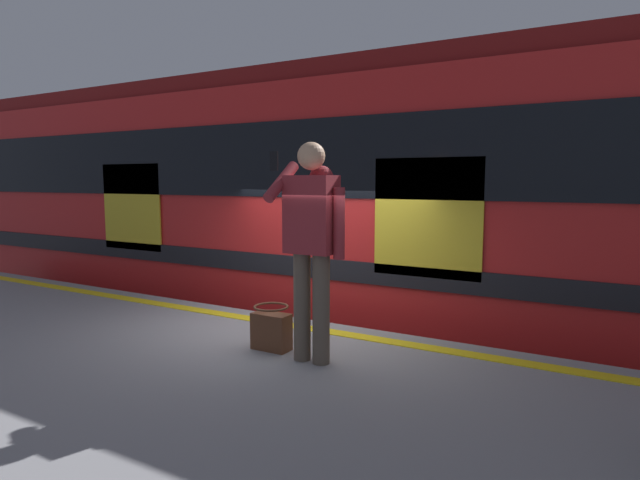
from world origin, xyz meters
The scene contains 8 objects.
ground_plane centered at (0.00, 0.00, 0.00)m, with size 24.08×24.08×0.00m, color #4C4742.
platform centered at (0.00, 2.30, 0.57)m, with size 12.80×4.60×1.14m, color gray.
safety_line centered at (0.00, 0.30, 1.14)m, with size 12.54×0.16×0.01m, color yellow.
track_rail_near centered at (0.00, -1.31, 0.08)m, with size 16.64×0.08×0.16m, color slate.
track_rail_far centered at (0.00, -2.74, 0.08)m, with size 16.64×0.08×0.16m, color slate.
train_carriage centered at (1.06, -2.02, 2.47)m, with size 12.67×2.91×3.86m.
passenger centered at (-0.77, 1.10, 2.19)m, with size 0.57×0.55×1.78m.
handbag centered at (-0.31, 1.02, 1.32)m, with size 0.34×0.31×0.39m.
Camera 1 is at (-2.93, 4.71, 2.62)m, focal length 29.68 mm.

